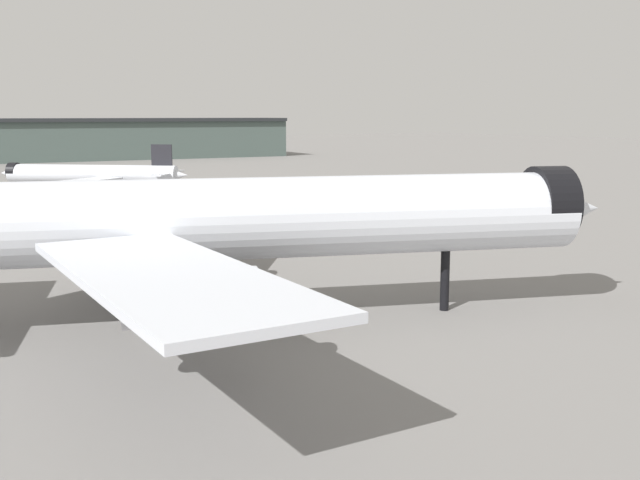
{
  "coord_description": "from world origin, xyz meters",
  "views": [
    {
      "loc": [
        -23.78,
        -51.46,
        16.28
      ],
      "look_at": [
        10.48,
        -3.01,
        6.37
      ],
      "focal_mm": 42.36,
      "sensor_mm": 36.0,
      "label": 1
    }
  ],
  "objects_px": {
    "airliner_near_gate": "(216,221)",
    "traffic_cone_wingtip": "(223,239)",
    "service_truck_front": "(163,232)",
    "airliner_far_taxiway": "(93,175)"
  },
  "relations": [
    {
      "from": "airliner_near_gate",
      "to": "traffic_cone_wingtip",
      "type": "bearing_deg",
      "value": 84.24
    },
    {
      "from": "airliner_near_gate",
      "to": "service_truck_front",
      "type": "height_order",
      "value": "airliner_near_gate"
    },
    {
      "from": "service_truck_front",
      "to": "traffic_cone_wingtip",
      "type": "height_order",
      "value": "service_truck_front"
    },
    {
      "from": "airliner_far_taxiway",
      "to": "traffic_cone_wingtip",
      "type": "relative_size",
      "value": 43.01
    },
    {
      "from": "traffic_cone_wingtip",
      "to": "service_truck_front",
      "type": "bearing_deg",
      "value": 159.58
    },
    {
      "from": "airliner_far_taxiway",
      "to": "service_truck_front",
      "type": "height_order",
      "value": "airliner_far_taxiway"
    },
    {
      "from": "airliner_far_taxiway",
      "to": "traffic_cone_wingtip",
      "type": "height_order",
      "value": "airliner_far_taxiway"
    },
    {
      "from": "airliner_far_taxiway",
      "to": "service_truck_front",
      "type": "bearing_deg",
      "value": 122.7
    },
    {
      "from": "airliner_far_taxiway",
      "to": "airliner_near_gate",
      "type": "bearing_deg",
      "value": 119.94
    },
    {
      "from": "airliner_near_gate",
      "to": "traffic_cone_wingtip",
      "type": "relative_size",
      "value": 84.49
    }
  ]
}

